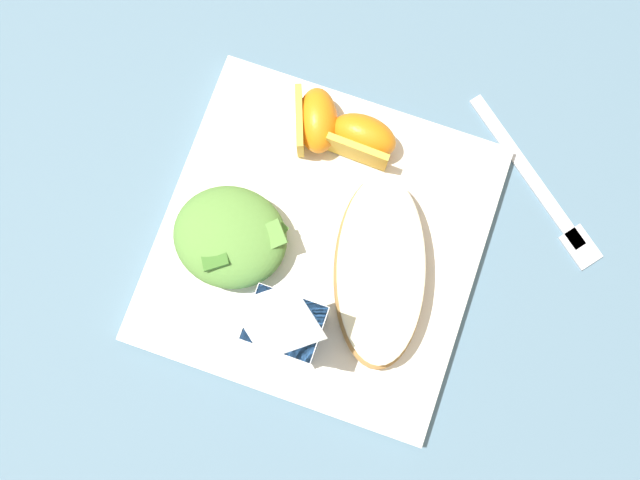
# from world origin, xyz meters

# --- Properties ---
(ground) EXTENTS (3.00, 3.00, 0.00)m
(ground) POSITION_xyz_m (0.00, 0.00, 0.00)
(ground) COLOR slate
(white_plate) EXTENTS (0.28, 0.28, 0.02)m
(white_plate) POSITION_xyz_m (0.00, 0.00, 0.01)
(white_plate) COLOR white
(white_plate) RESTS_ON ground
(cheesy_pizza_bread) EXTENTS (0.13, 0.19, 0.04)m
(cheesy_pizza_bread) POSITION_xyz_m (-0.06, 0.01, 0.03)
(cheesy_pizza_bread) COLOR #B77F42
(cheesy_pizza_bread) RESTS_ON white_plate
(green_salad_pile) EXTENTS (0.10, 0.09, 0.04)m
(green_salad_pile) POSITION_xyz_m (0.07, 0.02, 0.04)
(green_salad_pile) COLOR #5B8E3D
(green_salad_pile) RESTS_ON white_plate
(milk_carton) EXTENTS (0.06, 0.05, 0.11)m
(milk_carton) POSITION_xyz_m (0.00, 0.08, 0.08)
(milk_carton) COLOR #23569E
(milk_carton) RESTS_ON white_plate
(orange_wedge_front) EXTENTS (0.06, 0.04, 0.04)m
(orange_wedge_front) POSITION_xyz_m (-0.01, -0.10, 0.04)
(orange_wedge_front) COLOR orange
(orange_wedge_front) RESTS_ON white_plate
(orange_wedge_middle) EXTENTS (0.06, 0.07, 0.04)m
(orange_wedge_middle) POSITION_xyz_m (0.04, -0.10, 0.04)
(orange_wedge_middle) COLOR orange
(orange_wedge_middle) RESTS_ON white_plate
(metal_fork) EXTENTS (0.16, 0.13, 0.01)m
(metal_fork) POSITION_xyz_m (-0.18, -0.11, 0.00)
(metal_fork) COLOR silver
(metal_fork) RESTS_ON ground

